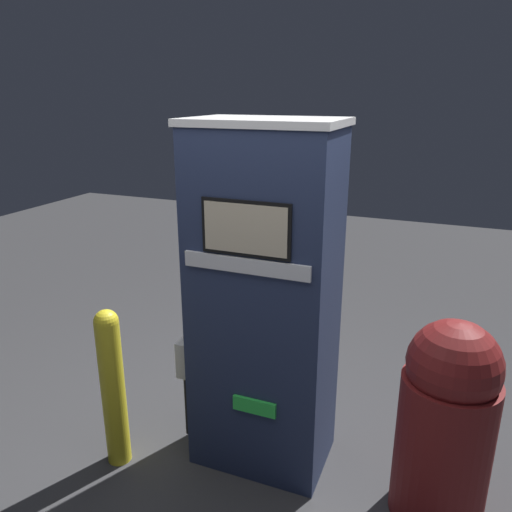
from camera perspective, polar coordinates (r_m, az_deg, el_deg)
ground_plane at (r=3.33m, az=-0.96°, el=-24.17°), size 14.00×14.00×0.00m
gas_pump at (r=2.96m, az=0.93°, el=-5.40°), size 0.91×0.58×2.12m
safety_bollard at (r=3.26m, az=-16.08°, el=-13.93°), size 0.15×0.15×1.04m
trash_bin at (r=2.95m, az=20.89°, el=-17.23°), size 0.50×0.50×1.17m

